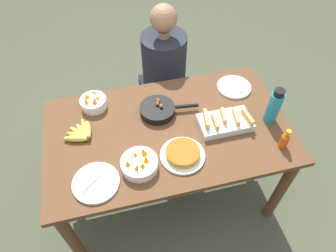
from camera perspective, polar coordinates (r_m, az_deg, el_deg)
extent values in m
plane|color=#474C38|center=(2.51, 0.00, -11.97)|extent=(14.00, 14.00, 0.00)
cube|color=brown|center=(1.87, 0.00, -0.94)|extent=(1.51, 0.89, 0.03)
cylinder|color=brown|center=(2.03, -17.75, -19.95)|extent=(0.07, 0.07, 0.74)
cylinder|color=brown|center=(2.22, 20.66, -11.32)|extent=(0.07, 0.07, 0.74)
cylinder|color=brown|center=(2.43, -18.48, -2.97)|extent=(0.07, 0.07, 0.74)
cylinder|color=brown|center=(2.59, 13.05, 2.93)|extent=(0.07, 0.07, 0.74)
ellipsoid|color=gold|center=(1.89, -15.02, -0.77)|extent=(0.04, 0.15, 0.04)
ellipsoid|color=gold|center=(1.90, -15.48, -0.60)|extent=(0.06, 0.19, 0.03)
ellipsoid|color=gold|center=(1.89, -15.93, -1.07)|extent=(0.10, 0.16, 0.04)
ellipsoid|color=gold|center=(1.89, -16.49, -1.36)|extent=(0.14, 0.15, 0.03)
ellipsoid|color=gold|center=(1.88, -16.76, -1.83)|extent=(0.15, 0.12, 0.04)
ellipsoid|color=gold|center=(1.87, -17.02, -2.32)|extent=(0.16, 0.08, 0.04)
cylinder|color=#4C3819|center=(1.85, -14.90, -2.40)|extent=(0.02, 0.02, 0.04)
cube|color=silver|center=(1.89, 10.76, 0.63)|extent=(0.33, 0.19, 0.05)
cube|color=#F29E56|center=(1.83, 7.26, 1.25)|extent=(0.05, 0.13, 0.05)
cube|color=#F29E56|center=(1.83, 8.97, 0.77)|extent=(0.03, 0.11, 0.04)
cube|color=#F29E56|center=(1.87, 10.52, 1.85)|extent=(0.04, 0.11, 0.04)
cube|color=#F29E56|center=(1.88, 12.81, 1.74)|extent=(0.04, 0.13, 0.04)
cube|color=#F29E56|center=(1.90, 14.91, 1.63)|extent=(0.03, 0.12, 0.04)
cylinder|color=black|center=(1.95, -2.01, 2.67)|extent=(0.22, 0.22, 0.01)
cylinder|color=black|center=(1.93, -2.03, 3.19)|extent=(0.23, 0.23, 0.04)
cylinder|color=black|center=(1.94, 3.55, 3.80)|extent=(0.16, 0.04, 0.02)
ellipsoid|color=brown|center=(1.92, -2.02, 4.32)|extent=(0.04, 0.04, 0.03)
ellipsoid|color=brown|center=(1.94, -1.89, 4.90)|extent=(0.04, 0.04, 0.03)
ellipsoid|color=brown|center=(1.90, -1.34, 3.86)|extent=(0.03, 0.03, 0.02)
cylinder|color=white|center=(1.73, 2.79, -5.62)|extent=(0.26, 0.26, 0.02)
cylinder|color=gold|center=(1.71, 2.82, -5.13)|extent=(0.20, 0.20, 0.04)
cylinder|color=#9B601E|center=(1.69, 2.85, -4.76)|extent=(0.19, 0.19, 0.00)
cylinder|color=white|center=(2.16, 12.46, 7.26)|extent=(0.24, 0.24, 0.02)
cylinder|color=#B2B2B7|center=(2.17, 12.69, 7.92)|extent=(0.01, 0.11, 0.01)
cube|color=#B2B2B7|center=(2.13, 13.52, 6.59)|extent=(0.02, 0.04, 0.00)
cylinder|color=white|center=(1.68, -13.55, -10.45)|extent=(0.25, 0.25, 0.02)
cylinder|color=#B2B2B7|center=(1.67, -14.47, -10.68)|extent=(0.10, 0.09, 0.01)
cube|color=#B2B2B7|center=(1.69, -12.33, -8.57)|extent=(0.05, 0.05, 0.00)
cylinder|color=white|center=(2.02, -13.96, 4.30)|extent=(0.17, 0.17, 0.07)
cone|color=orange|center=(1.99, -13.31, 5.32)|extent=(0.03, 0.03, 0.04)
cone|color=orange|center=(2.03, -13.94, 6.26)|extent=(0.04, 0.03, 0.04)
cone|color=orange|center=(2.01, -15.18, 5.50)|extent=(0.06, 0.06, 0.04)
cone|color=orange|center=(1.97, -15.36, 4.60)|extent=(0.04, 0.04, 0.05)
cone|color=orange|center=(1.96, -13.79, 4.77)|extent=(0.05, 0.05, 0.06)
cylinder|color=white|center=(1.68, -5.45, -7.27)|extent=(0.21, 0.21, 0.06)
cone|color=orange|center=(1.64, -4.23, -6.32)|extent=(0.04, 0.05, 0.05)
cone|color=orange|center=(1.66, -4.77, -4.81)|extent=(0.06, 0.06, 0.07)
cone|color=orange|center=(1.66, -6.33, -5.35)|extent=(0.04, 0.04, 0.04)
cone|color=orange|center=(1.63, -7.69, -7.09)|extent=(0.04, 0.04, 0.04)
cone|color=orange|center=(1.60, -5.91, -7.79)|extent=(0.05, 0.04, 0.06)
cone|color=orange|center=(1.62, -4.85, -7.43)|extent=(0.04, 0.04, 0.04)
cylinder|color=teal|center=(1.94, 19.45, 3.28)|extent=(0.08, 0.08, 0.22)
cylinder|color=black|center=(1.85, 20.45, 5.96)|extent=(0.06, 0.06, 0.04)
cylinder|color=#C64C0F|center=(1.87, 21.21, -2.76)|extent=(0.05, 0.05, 0.09)
cone|color=#C64C0F|center=(1.83, 21.71, -1.67)|extent=(0.05, 0.05, 0.03)
cylinder|color=gold|center=(1.81, 21.95, -1.14)|extent=(0.03, 0.03, 0.03)
cube|color=black|center=(2.72, -0.64, 3.84)|extent=(0.38, 0.38, 0.50)
cylinder|color=#1E232D|center=(2.40, -0.75, 11.91)|extent=(0.35, 0.35, 0.47)
cylinder|color=#9E7051|center=(2.25, -0.82, 17.19)|extent=(0.09, 0.09, 0.05)
sphere|color=#9E7051|center=(2.18, -0.85, 19.86)|extent=(0.19, 0.19, 0.19)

